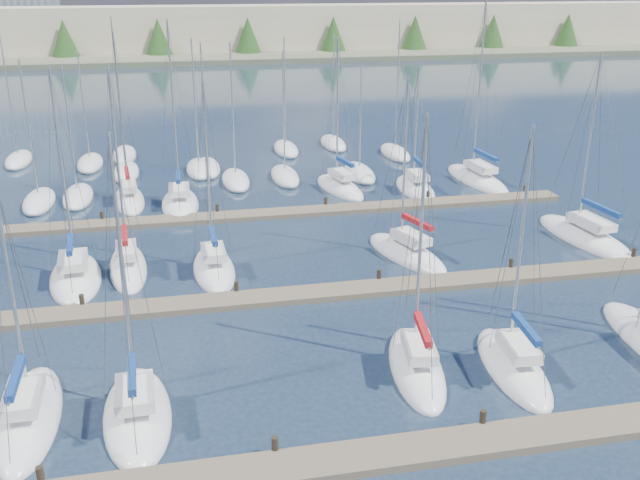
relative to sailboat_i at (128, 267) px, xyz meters
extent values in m
plane|color=#233347|center=(9.90, 38.13, -0.20)|extent=(400.00, 400.00, 0.00)
cube|color=#6B5E4C|center=(9.90, -19.87, -0.05)|extent=(44.00, 1.80, 0.35)
cylinder|color=#2D261C|center=(5.90, -18.97, 0.10)|extent=(0.26, 0.26, 1.10)
cylinder|color=#2D261C|center=(13.90, -18.97, 0.10)|extent=(0.26, 0.26, 1.10)
cube|color=#6B5E4C|center=(9.90, -5.87, -0.05)|extent=(44.00, 1.80, 0.35)
cylinder|color=#2D261C|center=(-2.10, -4.97, 0.10)|extent=(0.26, 0.26, 1.10)
cylinder|color=#2D261C|center=(5.90, -4.97, 0.10)|extent=(0.26, 0.26, 1.10)
cylinder|color=#2D261C|center=(13.90, -4.97, 0.10)|extent=(0.26, 0.26, 1.10)
cylinder|color=#2D261C|center=(21.90, -4.97, 0.10)|extent=(0.26, 0.26, 1.10)
cylinder|color=#2D261C|center=(29.90, -4.97, 0.10)|extent=(0.26, 0.26, 1.10)
cube|color=#6B5E4C|center=(9.90, 8.13, -0.05)|extent=(44.00, 1.80, 0.35)
cylinder|color=#2D261C|center=(-2.10, 9.03, 0.10)|extent=(0.26, 0.26, 1.10)
cylinder|color=#2D261C|center=(5.90, 9.03, 0.10)|extent=(0.26, 0.26, 1.10)
cylinder|color=#2D261C|center=(13.90, 9.03, 0.10)|extent=(0.26, 0.26, 1.10)
cylinder|color=#2D261C|center=(21.90, 9.03, 0.10)|extent=(0.26, 0.26, 1.10)
cylinder|color=#2D261C|center=(29.90, 9.03, 0.10)|extent=(0.26, 0.26, 1.10)
ellipsoid|color=white|center=(0.00, 0.03, -0.15)|extent=(2.61, 7.67, 1.60)
cube|color=silver|center=(0.02, -0.35, 1.15)|extent=(1.34, 2.71, 0.50)
cylinder|color=#9EA0A5|center=(-0.04, 0.63, 6.25)|extent=(0.14, 0.14, 10.69)
cylinder|color=#9EA0A5|center=(0.06, -0.95, 2.20)|extent=(0.30, 3.17, 0.10)
cube|color=maroon|center=(0.06, -0.95, 2.32)|extent=(0.48, 2.93, 0.30)
ellipsoid|color=white|center=(-3.18, -14.77, -0.15)|extent=(2.51, 7.71, 1.60)
cube|color=black|center=(-3.18, -14.77, -0.15)|extent=(1.30, 3.70, 0.12)
cube|color=silver|center=(-3.18, -15.16, 1.15)|extent=(1.35, 2.71, 0.50)
cylinder|color=#9EA0A5|center=(-3.19, -14.16, 5.39)|extent=(0.14, 0.14, 8.97)
cylinder|color=#9EA0A5|center=(-3.17, -15.77, 2.20)|extent=(0.16, 3.22, 0.10)
cube|color=navy|center=(-3.17, -15.77, 2.32)|extent=(0.35, 2.97, 0.30)
ellipsoid|color=white|center=(0.96, -15.45, -0.15)|extent=(2.92, 7.16, 1.60)
cube|color=silver|center=(0.97, -15.80, 1.15)|extent=(1.55, 2.53, 0.50)
cylinder|color=#9EA0A5|center=(0.94, -14.89, 5.99)|extent=(0.14, 0.14, 10.17)
cylinder|color=#9EA0A5|center=(1.00, -16.37, 2.20)|extent=(0.22, 2.97, 0.10)
cube|color=navy|center=(1.00, -16.37, 2.32)|extent=(0.41, 2.74, 0.30)
ellipsoid|color=white|center=(16.08, 13.64, -0.15)|extent=(3.78, 7.69, 1.60)
cube|color=maroon|center=(16.08, 13.64, -0.15)|extent=(1.91, 3.71, 0.12)
cube|color=silver|center=(16.14, 13.28, 1.15)|extent=(1.81, 2.78, 0.50)
cylinder|color=#9EA0A5|center=(15.97, 14.22, 6.30)|extent=(0.14, 0.14, 10.80)
cylinder|color=#9EA0A5|center=(16.25, 12.70, 2.20)|extent=(0.68, 3.05, 0.10)
cube|color=navy|center=(16.25, 12.70, 2.32)|extent=(0.83, 2.85, 0.30)
ellipsoid|color=white|center=(12.88, -14.31, -0.15)|extent=(3.38, 7.46, 1.60)
cube|color=maroon|center=(12.88, -14.31, -0.15)|extent=(1.71, 3.60, 0.12)
cube|color=silver|center=(12.82, -14.66, 1.15)|extent=(1.63, 2.68, 0.50)
cylinder|color=#9EA0A5|center=(12.97, -13.74, 5.99)|extent=(0.14, 0.14, 10.17)
cylinder|color=#9EA0A5|center=(12.73, -15.23, 2.20)|extent=(0.59, 3.00, 0.10)
cube|color=maroon|center=(12.73, -15.23, 2.32)|extent=(0.75, 2.79, 0.30)
ellipsoid|color=white|center=(-0.45, 13.73, -0.15)|extent=(2.84, 7.49, 1.60)
cube|color=black|center=(-0.45, 13.73, -0.15)|extent=(1.45, 3.60, 0.12)
cube|color=silver|center=(-0.42, 13.36, 1.15)|extent=(1.44, 2.66, 0.50)
cylinder|color=#9EA0A5|center=(-0.50, 14.31, 6.66)|extent=(0.14, 0.14, 11.52)
cylinder|color=#9EA0A5|center=(-0.37, 12.78, 2.20)|extent=(0.37, 3.07, 0.10)
cube|color=maroon|center=(-0.37, 12.78, 2.32)|extent=(0.55, 2.85, 0.30)
ellipsoid|color=white|center=(16.75, -1.29, -0.15)|extent=(4.48, 7.92, 1.60)
cube|color=black|center=(16.75, -1.29, -0.15)|extent=(2.25, 3.83, 0.12)
cube|color=silver|center=(16.86, -1.66, 1.15)|extent=(2.04, 2.91, 0.50)
cylinder|color=#9EA0A5|center=(16.58, -0.72, 5.79)|extent=(0.14, 0.14, 9.77)
cylinder|color=#9EA0A5|center=(17.03, -2.23, 2.20)|extent=(0.99, 3.07, 0.10)
cube|color=maroon|center=(17.03, -2.23, 2.32)|extent=(1.11, 2.88, 0.30)
ellipsoid|color=white|center=(3.33, 11.93, -0.15)|extent=(2.88, 7.58, 1.60)
cube|color=silver|center=(3.32, 11.55, 1.15)|extent=(1.56, 2.66, 0.50)
cylinder|color=#9EA0A5|center=(3.34, 12.53, 7.06)|extent=(0.14, 0.14, 12.31)
cylinder|color=#9EA0A5|center=(3.31, 10.95, 2.20)|extent=(0.16, 3.17, 0.10)
cube|color=navy|center=(3.31, 10.95, 2.32)|extent=(0.35, 2.92, 0.30)
ellipsoid|color=white|center=(21.97, 12.15, -0.15)|extent=(2.75, 7.14, 1.60)
cube|color=silver|center=(21.95, 11.80, 1.15)|extent=(1.46, 2.52, 0.50)
cylinder|color=#9EA0A5|center=(21.99, 12.71, 5.24)|extent=(0.14, 0.14, 8.67)
cylinder|color=#9EA0A5|center=(21.93, 11.23, 2.20)|extent=(0.21, 2.96, 0.10)
cube|color=navy|center=(21.93, 11.23, 2.32)|extent=(0.40, 2.73, 0.30)
ellipsoid|color=white|center=(-2.87, -0.93, -0.15)|extent=(3.42, 7.65, 1.60)
cube|color=black|center=(-2.87, -0.93, -0.15)|extent=(1.76, 3.68, 0.12)
cube|color=silver|center=(-2.84, -1.31, 1.15)|extent=(1.76, 2.72, 0.50)
cylinder|color=#9EA0A5|center=(-2.91, -0.34, 6.30)|extent=(0.14, 0.14, 10.79)
cylinder|color=#9EA0A5|center=(-2.79, -1.90, 2.20)|extent=(0.35, 3.13, 0.10)
cube|color=navy|center=(-2.79, -1.90, 2.32)|extent=(0.53, 2.89, 0.30)
ellipsoid|color=white|center=(17.05, -15.17, -0.15)|extent=(2.98, 7.27, 1.60)
cube|color=silver|center=(17.01, -15.52, 1.15)|extent=(1.49, 2.59, 0.50)
cylinder|color=#9EA0A5|center=(17.11, -14.61, 5.75)|extent=(0.14, 0.14, 9.69)
cylinder|color=#9EA0A5|center=(16.96, -16.08, 2.20)|extent=(0.40, 2.97, 0.10)
cube|color=navy|center=(16.96, -16.08, 2.32)|extent=(0.57, 2.75, 0.30)
ellipsoid|color=white|center=(29.14, -0.87, -0.15)|extent=(3.75, 9.37, 1.60)
cube|color=silver|center=(29.19, -1.33, 1.15)|extent=(1.87, 3.34, 0.50)
cylinder|color=#9EA0A5|center=(29.07, -0.15, 6.30)|extent=(0.14, 0.14, 10.78)
cylinder|color=#9EA0A5|center=(29.26, -2.05, 2.20)|extent=(0.50, 3.82, 0.10)
cube|color=navy|center=(29.26, -2.05, 2.32)|extent=(0.66, 3.54, 0.30)
ellipsoid|color=white|center=(4.94, -1.30, -0.15)|extent=(2.53, 6.85, 1.60)
cube|color=maroon|center=(4.94, -1.30, -0.15)|extent=(1.31, 3.29, 0.12)
cube|color=silver|center=(4.94, -1.64, 1.15)|extent=(1.36, 2.41, 0.50)
cylinder|color=#9EA0A5|center=(4.92, -0.76, 5.84)|extent=(0.14, 0.14, 9.87)
cylinder|color=#9EA0A5|center=(4.96, -2.19, 2.20)|extent=(0.17, 2.86, 0.10)
cube|color=navy|center=(4.96, -2.19, 2.32)|extent=(0.36, 2.63, 0.30)
ellipsoid|color=white|center=(27.95, 13.70, -0.15)|extent=(3.42, 9.61, 1.60)
cube|color=black|center=(27.95, 13.70, -0.15)|extent=(1.75, 4.62, 0.12)
cube|color=silver|center=(27.98, 13.23, 1.15)|extent=(1.75, 3.40, 0.50)
cylinder|color=#9EA0A5|center=(27.89, 14.45, 7.60)|extent=(0.14, 0.14, 13.38)
cylinder|color=#9EA0A5|center=(28.03, 12.47, 2.20)|extent=(0.38, 3.96, 0.10)
cube|color=navy|center=(28.03, 12.47, 2.32)|extent=(0.56, 3.66, 0.30)
cylinder|color=#9EA0A5|center=(-10.85, 28.03, 6.30)|extent=(0.12, 0.12, 11.20)
ellipsoid|color=white|center=(-10.85, 28.03, 0.05)|extent=(2.20, 6.40, 1.40)
cylinder|color=#9EA0A5|center=(5.96, 21.58, 5.77)|extent=(0.12, 0.12, 10.14)
ellipsoid|color=white|center=(5.96, 21.58, 0.05)|extent=(2.20, 6.40, 1.40)
cylinder|color=#9EA0A5|center=(5.22, 21.38, 5.95)|extent=(0.12, 0.12, 10.49)
ellipsoid|color=white|center=(5.22, 21.38, 0.05)|extent=(2.20, 6.40, 1.40)
cylinder|color=#9EA0A5|center=(18.97, 28.67, 5.74)|extent=(0.12, 0.12, 10.06)
ellipsoid|color=white|center=(18.97, 28.67, 0.05)|extent=(2.20, 6.40, 1.40)
cylinder|color=#9EA0A5|center=(-4.33, 25.47, 5.40)|extent=(0.12, 0.12, 9.39)
ellipsoid|color=white|center=(-4.33, 25.47, 0.05)|extent=(2.20, 6.40, 1.40)
cylinder|color=#9EA0A5|center=(-7.07, 14.32, 5.63)|extent=(0.12, 0.12, 9.85)
ellipsoid|color=white|center=(-7.07, 14.32, 0.05)|extent=(2.20, 6.40, 1.40)
cylinder|color=#9EA0A5|center=(-4.33, 14.96, 5.35)|extent=(0.12, 0.12, 9.30)
ellipsoid|color=white|center=(-4.33, 14.96, 0.05)|extent=(2.20, 6.40, 1.40)
cylinder|color=#9EA0A5|center=(23.88, 23.54, 6.54)|extent=(0.12, 0.12, 11.68)
ellipsoid|color=white|center=(23.88, 23.54, 0.05)|extent=(2.20, 6.40, 1.40)
cylinder|color=#9EA0A5|center=(12.21, 17.45, 5.59)|extent=(0.12, 0.12, 9.76)
ellipsoid|color=white|center=(12.21, 17.45, 0.05)|extent=(2.20, 6.40, 1.40)
cylinder|color=#9EA0A5|center=(-1.44, 28.04, 6.68)|extent=(0.12, 0.12, 11.95)
ellipsoid|color=white|center=(-1.44, 28.04, 0.05)|extent=(2.20, 6.40, 1.40)
cylinder|color=#9EA0A5|center=(18.66, 17.19, 4.94)|extent=(0.12, 0.12, 8.46)
ellipsoid|color=white|center=(18.66, 17.19, 0.05)|extent=(2.20, 6.40, 1.40)
cylinder|color=#9EA0A5|center=(-1.01, 21.60, 4.76)|extent=(0.12, 0.12, 8.12)
ellipsoid|color=white|center=(-1.01, 21.60, 0.05)|extent=(2.20, 6.40, 1.40)
cylinder|color=#9EA0A5|center=(13.91, 27.22, 5.70)|extent=(0.12, 0.12, 10.00)
ellipsoid|color=white|center=(13.91, 27.22, 0.05)|extent=(2.20, 6.40, 1.40)
cylinder|color=#9EA0A5|center=(8.01, 17.10, 5.97)|extent=(0.12, 0.12, 10.54)
ellipsoid|color=white|center=(8.01, 17.10, 0.05)|extent=(2.20, 6.40, 1.40)
cube|color=#666B51|center=(9.90, 128.13, 0.30)|extent=(400.00, 60.00, 1.00)
cube|color=beige|center=(19.90, 118.13, 4.80)|extent=(200.00, 12.00, 10.00)
cone|color=#284C1E|center=(-16.10, 111.13, 3.80)|extent=(6.00, 6.00, 8.00)
cone|color=#284C1E|center=(1.90, 111.13, 3.80)|extent=(6.00, 6.00, 8.00)
cone|color=#284C1E|center=(19.90, 111.13, 3.80)|extent=(6.00, 6.00, 8.00)
cone|color=#284C1E|center=(37.90, 111.13, 3.80)|extent=(6.00, 6.00, 8.00)
cone|color=#284C1E|center=(55.90, 111.13, 3.80)|extent=(6.00, 6.00, 8.00)
cone|color=#284C1E|center=(73.90, 111.13, 3.80)|extent=(6.00, 6.00, 8.00)
cone|color=#284C1E|center=(91.90, 111.13, 3.80)|extent=(6.00, 6.00, 8.00)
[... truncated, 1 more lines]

